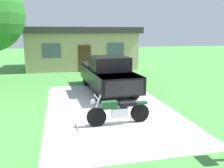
% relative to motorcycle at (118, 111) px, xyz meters
% --- Properties ---
extents(ground_plane, '(80.00, 80.00, 0.00)m').
position_rel_motorcycle_xyz_m(ground_plane, '(0.05, 1.91, -0.47)').
color(ground_plane, '#4A9341').
extents(driveway_pad, '(5.08, 8.80, 0.01)m').
position_rel_motorcycle_xyz_m(driveway_pad, '(0.05, 1.91, -0.47)').
color(driveway_pad, '#B3B3B3').
rests_on(driveway_pad, ground).
extents(motorcycle, '(2.21, 0.70, 1.09)m').
position_rel_motorcycle_xyz_m(motorcycle, '(0.00, 0.00, 0.00)').
color(motorcycle, black).
rests_on(motorcycle, ground).
extents(pickup_truck, '(2.33, 5.73, 1.90)m').
position_rel_motorcycle_xyz_m(pickup_truck, '(0.57, 4.74, 0.48)').
color(pickup_truck, black).
rests_on(pickup_truck, ground).
extents(neighbor_house, '(9.60, 5.60, 3.50)m').
position_rel_motorcycle_xyz_m(neighbor_house, '(0.10, 13.87, 1.32)').
color(neighbor_house, tan).
rests_on(neighbor_house, ground).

